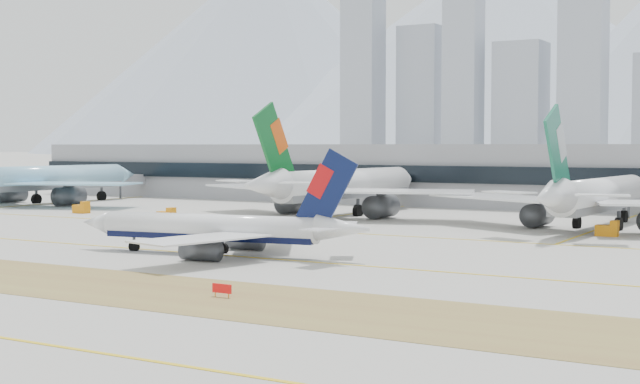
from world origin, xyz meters
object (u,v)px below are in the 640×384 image
Objects in this scene: widebody_korean at (43,180)px; terminal at (520,174)px; widebody_eva at (339,186)px; widebody_cathay at (596,197)px; taxiing_airliner at (220,229)px.

terminal is at bearing -58.31° from widebody_korean.
widebody_eva is 0.23× the size of terminal.
widebody_korean is at bearing 93.67° from widebody_cathay.
widebody_eva reaches higher than widebody_cathay.
terminal reaches higher than taxiing_airliner.
taxiing_airliner is 0.15× the size of terminal.
widebody_korean is at bearing -151.04° from terminal.
taxiing_airliner is 118.01m from widebody_korean.
taxiing_airliner is 0.67× the size of widebody_korean.
widebody_eva is at bearing 88.54° from widebody_cathay.
widebody_korean is 135.67m from widebody_cathay.
widebody_cathay is 0.21× the size of terminal.
taxiing_airliner is 69.48m from widebody_eva.
widebody_korean reaches higher than widebody_cathay.
widebody_eva is (-18.33, 66.97, 2.65)m from taxiing_airliner.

